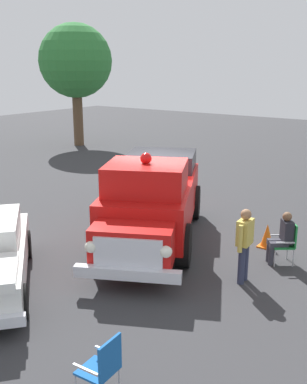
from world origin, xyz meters
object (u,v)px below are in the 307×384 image
traffic_cone (267,236)px  lawn_chair_spare (104,365)px  spectator_seated (282,236)px  oak_tree_left (76,62)px  lawn_chair_near_truck (287,240)px  vintage_fire_truck (152,198)px  spectator_standing (245,241)px

traffic_cone → lawn_chair_spare: bearing=-177.4°
lawn_chair_spare → spectator_seated: size_ratio=0.79×
oak_tree_left → lawn_chair_near_truck: bearing=-119.8°
vintage_fire_truck → spectator_standing: 3.19m
oak_tree_left → traffic_cone: oak_tree_left is taller
lawn_chair_near_truck → spectator_seated: (-0.08, 0.10, 0.11)m
spectator_seated → traffic_cone: spectator_seated is taller
spectator_seated → spectator_standing: size_ratio=0.77×
lawn_chair_spare → spectator_standing: 4.55m
spectator_standing → oak_tree_left: oak_tree_left is taller
vintage_fire_truck → lawn_chair_spare: (-5.39, -3.05, -0.61)m
traffic_cone → spectator_standing: bearing=-171.5°
lawn_chair_near_truck → spectator_seated: 0.17m
lawn_chair_spare → oak_tree_left: bearing=45.6°
vintage_fire_truck → spectator_standing: bearing=-105.5°
spectator_seated → traffic_cone: bearing=40.8°
lawn_chair_near_truck → traffic_cone: 1.06m
lawn_chair_near_truck → traffic_cone: lawn_chair_near_truck is taller
lawn_chair_spare → lawn_chair_near_truck: bearing=-4.3°
lawn_chair_near_truck → spectator_seated: spectator_seated is taller
traffic_cone → oak_tree_left: bearing=60.9°
spectator_standing → traffic_cone: spectator_standing is taller
lawn_chair_spare → traffic_cone: (6.73, 0.31, -0.28)m
lawn_chair_near_truck → spectator_standing: spectator_standing is taller
lawn_chair_near_truck → lawn_chair_spare: size_ratio=1.00×
vintage_fire_truck → spectator_seated: (0.58, -3.40, -0.50)m
spectator_standing → traffic_cone: size_ratio=2.64×
oak_tree_left → traffic_cone: bearing=-119.1°
spectator_seated → oak_tree_left: (9.21, 15.85, 4.11)m
oak_tree_left → traffic_cone: (-8.44, -15.19, -4.50)m
traffic_cone → vintage_fire_truck: bearing=116.0°
lawn_chair_spare → traffic_cone: 6.74m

